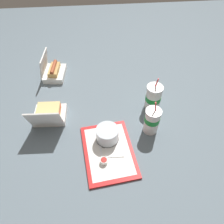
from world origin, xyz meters
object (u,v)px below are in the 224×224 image
(plastic_fork, at_px, (101,152))
(clamshell_sandwich_center, at_px, (49,114))
(clamshell_hotdog_left, at_px, (54,71))
(cake_container, at_px, (106,135))
(soda_cup_center, at_px, (153,97))
(food_tray, at_px, (109,151))
(ketchup_cup, at_px, (104,161))
(soda_cup_corner, at_px, (152,120))

(plastic_fork, distance_m, clamshell_sandwich_center, 0.40)
(plastic_fork, relative_size, clamshell_hotdog_left, 0.54)
(cake_container, distance_m, soda_cup_center, 0.39)
(clamshell_sandwich_center, relative_size, soda_cup_center, 0.98)
(food_tray, bearing_deg, clamshell_hotdog_left, 26.81)
(food_tray, relative_size, clamshell_sandwich_center, 1.83)
(clamshell_hotdog_left, bearing_deg, soda_cup_center, -119.61)
(ketchup_cup, distance_m, soda_cup_center, 0.51)
(food_tray, bearing_deg, soda_cup_center, -44.10)
(ketchup_cup, distance_m, soda_cup_corner, 0.34)
(food_tray, distance_m, ketchup_cup, 0.08)
(ketchup_cup, relative_size, soda_cup_corner, 0.18)
(cake_container, relative_size, clamshell_sandwich_center, 0.58)
(clamshell_hotdog_left, relative_size, soda_cup_corner, 0.91)
(cake_container, distance_m, plastic_fork, 0.10)
(cake_container, bearing_deg, clamshell_sandwich_center, 60.13)
(food_tray, bearing_deg, ketchup_cup, 155.89)
(soda_cup_corner, bearing_deg, soda_cup_center, -15.14)
(food_tray, distance_m, soda_cup_center, 0.44)
(clamshell_hotdog_left, xyz_separation_m, clamshell_sandwich_center, (-0.41, -0.01, 0.00))
(plastic_fork, xyz_separation_m, soda_cup_center, (0.32, -0.34, 0.07))
(ketchup_cup, bearing_deg, soda_cup_corner, -55.81)
(ketchup_cup, relative_size, clamshell_sandwich_center, 0.18)
(cake_container, distance_m, clamshell_hotdog_left, 0.69)
(cake_container, xyz_separation_m, plastic_fork, (-0.08, 0.04, -0.04))
(plastic_fork, bearing_deg, ketchup_cup, -174.58)
(clamshell_sandwich_center, bearing_deg, soda_cup_center, -85.66)
(soda_cup_corner, bearing_deg, food_tray, 116.31)
(plastic_fork, bearing_deg, soda_cup_center, -51.80)
(plastic_fork, distance_m, soda_cup_corner, 0.33)
(clamshell_hotdog_left, bearing_deg, soda_cup_corner, -132.99)
(food_tray, bearing_deg, plastic_fork, 101.39)
(clamshell_hotdog_left, bearing_deg, plastic_fork, -156.24)
(plastic_fork, relative_size, soda_cup_corner, 0.49)
(clamshell_sandwich_center, height_order, soda_cup_corner, soda_cup_corner)
(ketchup_cup, bearing_deg, clamshell_sandwich_center, 42.42)
(ketchup_cup, bearing_deg, soda_cup_center, -41.25)
(cake_container, relative_size, plastic_fork, 1.14)
(cake_container, relative_size, clamshell_hotdog_left, 0.61)
(ketchup_cup, xyz_separation_m, clamshell_hotdog_left, (0.74, 0.31, 0.01))
(cake_container, distance_m, soda_cup_corner, 0.26)
(clamshell_hotdog_left, bearing_deg, ketchup_cup, -157.22)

